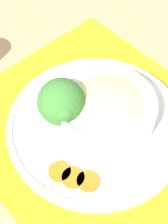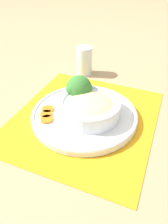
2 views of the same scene
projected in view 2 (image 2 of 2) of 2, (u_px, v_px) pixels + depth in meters
The scene contains 9 objects.
ground_plane at pixel (84, 118), 0.65m from camera, with size 4.00×4.00×0.00m, color tan.
placemat at pixel (84, 118), 0.65m from camera, with size 0.49×0.44×0.00m.
plate at pixel (84, 114), 0.65m from camera, with size 0.31×0.31×0.02m.
bowl at pixel (90, 108), 0.61m from camera, with size 0.17×0.17×0.06m.
broccoli_floret at pixel (79, 89), 0.66m from camera, with size 0.08×0.08×0.09m.
carrot_slice_near at pixel (48, 109), 0.65m from camera, with size 0.04×0.04×0.01m.
carrot_slice_middle at pixel (46, 114), 0.63m from camera, with size 0.04×0.04×0.01m.
carrot_slice_far at pixel (47, 119), 0.62m from camera, with size 0.04×0.04×0.01m.
water_glass at pixel (84, 62), 0.85m from camera, with size 0.06×0.06×0.11m.
Camera 2 is at (-0.45, -0.23, 0.41)m, focal length 35.00 mm.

